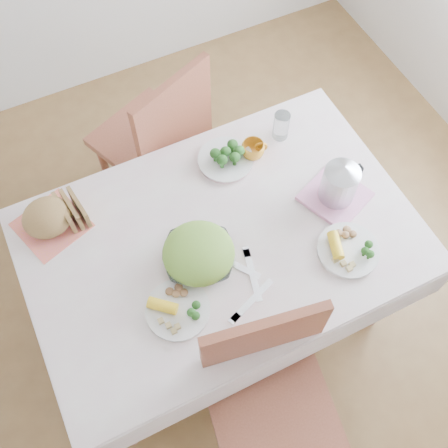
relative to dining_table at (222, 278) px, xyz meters
name	(u,v)px	position (x,y,z in m)	size (l,w,h in m)	color
floor	(222,307)	(0.00, 0.00, -0.38)	(3.60, 3.60, 0.00)	brown
dining_table	(222,278)	(0.00, 0.00, 0.00)	(1.40, 0.90, 0.75)	brown
tablecloth	(222,238)	(0.00, 0.00, 0.38)	(1.50, 1.00, 0.01)	silver
chair_near	(274,420)	(-0.09, -0.65, 0.09)	(0.46, 0.46, 1.01)	brown
chair_far	(150,142)	(-0.02, 0.79, 0.09)	(0.46, 0.46, 1.02)	brown
salad_bowl	(199,257)	(-0.12, -0.05, 0.42)	(0.25, 0.25, 0.06)	white
dinner_plate_left	(178,310)	(-0.27, -0.20, 0.40)	(0.23, 0.23, 0.02)	white
dinner_plate_right	(348,250)	(0.41, -0.26, 0.40)	(0.24, 0.24, 0.02)	white
broccoli_plate	(226,160)	(0.17, 0.32, 0.40)	(0.24, 0.24, 0.02)	beige
napkin	(52,225)	(-0.58, 0.34, 0.39)	(0.24, 0.24, 0.00)	#DD6754
bread_loaf	(47,218)	(-0.58, 0.34, 0.45)	(0.19, 0.18, 0.11)	brown
yellow_mug	(253,150)	(0.29, 0.30, 0.43)	(0.10, 0.10, 0.08)	orange
glass_tumbler	(281,126)	(0.44, 0.34, 0.45)	(0.07, 0.07, 0.13)	white
pink_tray	(335,196)	(0.49, -0.04, 0.40)	(0.23, 0.23, 0.02)	pink
electric_kettle	(340,181)	(0.49, -0.04, 0.51)	(0.14, 0.14, 0.20)	#B2B5BA
fork_left	(235,265)	(-0.01, -0.13, 0.39)	(0.02, 0.21, 0.00)	silver
fork_right	(253,275)	(0.03, -0.19, 0.39)	(0.03, 0.22, 0.00)	silver
knife	(252,300)	(-0.01, -0.28, 0.39)	(0.02, 0.21, 0.00)	silver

